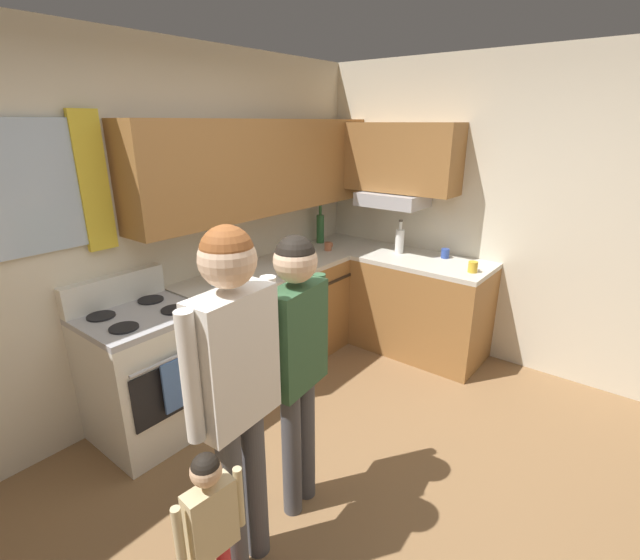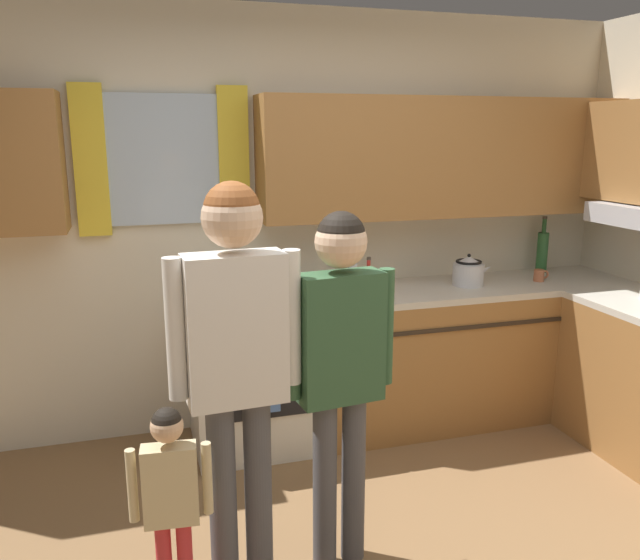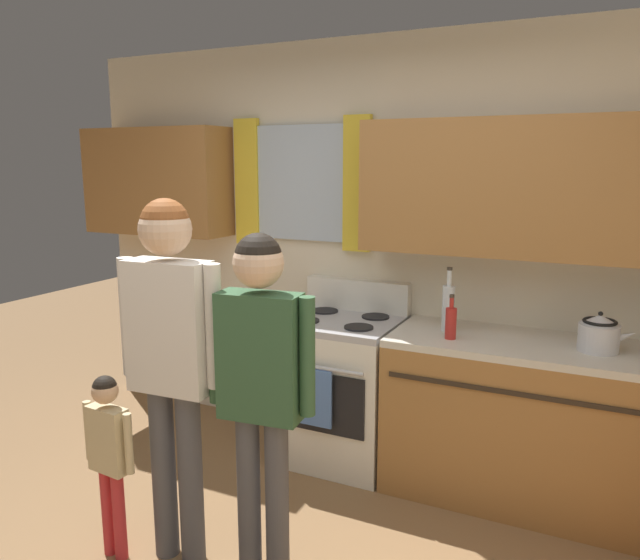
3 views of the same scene
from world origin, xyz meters
name	(u,v)px [view 2 (image 2 of 3)]	position (x,y,z in m)	size (l,w,h in m)	color
back_wall_unit	(289,197)	(0.07, 1.81, 1.47)	(4.60, 0.42, 2.60)	beige
kitchen_counter_run	(530,362)	(1.48, 1.23, 0.45)	(2.18, 1.79, 0.90)	#9E6B38
stove_oven	(250,371)	(-0.24, 1.54, 0.47)	(0.69, 0.67, 1.10)	silver
bottle_wine_green	(542,251)	(1.88, 1.74, 1.05)	(0.08, 0.08, 0.39)	#2D6633
bottle_tall_clear	(352,270)	(0.40, 1.57, 1.04)	(0.07, 0.07, 0.37)	silver
bottle_sauce_red	(368,282)	(0.46, 1.43, 0.99)	(0.06, 0.06, 0.25)	red
cup_terracotta	(540,275)	(1.70, 1.50, 0.94)	(0.11, 0.07, 0.08)	#B76642
stovetop_kettle	(469,271)	(1.19, 1.53, 1.00)	(0.27, 0.20, 0.21)	silver
adult_holding_child	(236,345)	(-0.52, 0.29, 1.07)	(0.52, 0.23, 1.70)	#4C4C51
adult_in_plaid	(340,351)	(-0.08, 0.33, 0.99)	(0.49, 0.21, 1.57)	#4C4C51
small_child	(171,492)	(-0.80, 0.16, 0.56)	(0.31, 0.12, 0.90)	red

